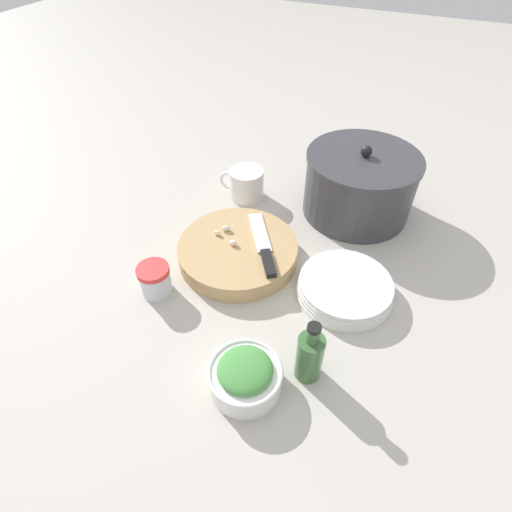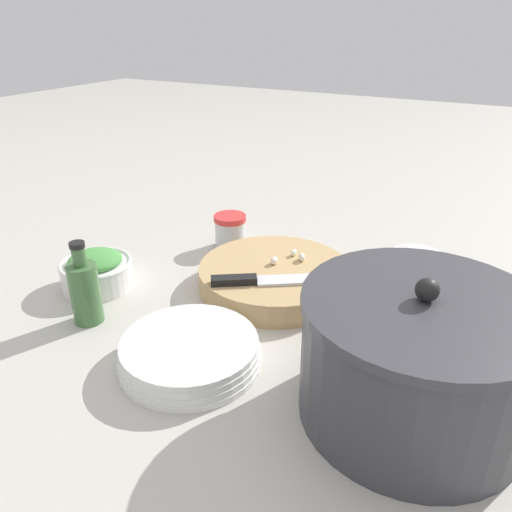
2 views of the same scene
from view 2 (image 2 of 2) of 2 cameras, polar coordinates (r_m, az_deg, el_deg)
The scene contains 10 objects.
ground_plane at distance 0.87m, azimuth -1.99°, elevation -6.04°, with size 5.00×5.00×0.00m, color #B2ADA3.
cutting_board at distance 0.93m, azimuth 2.14°, elevation -2.40°, with size 0.28×0.28×0.04m.
chef_knife at distance 0.86m, azimuth 1.21°, elevation -2.74°, with size 0.20×0.14×0.01m.
garlic_cloves at distance 0.94m, azimuth 3.86°, elevation -0.15°, with size 0.06×0.07×0.01m.
herb_bowl at distance 0.97m, azimuth -17.75°, elevation -1.58°, with size 0.13×0.13×0.07m.
spice_jar at distance 1.09m, azimuth -2.97°, elevation 2.88°, with size 0.07×0.07×0.07m.
coffee_mug at distance 0.93m, azimuth 17.68°, elevation -2.17°, with size 0.09×0.13×0.09m.
plate_stack at distance 0.74m, azimuth -7.54°, elevation -10.83°, with size 0.21×0.21×0.04m.
oil_bottle at distance 0.86m, azimuth -18.98°, elevation -3.77°, with size 0.05×0.05×0.14m.
stock_pot at distance 0.65m, azimuth 17.76°, elevation -11.11°, with size 0.29×0.29×0.19m.
Camera 2 is at (-0.38, 0.64, 0.46)m, focal length 35.00 mm.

